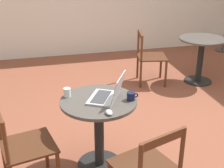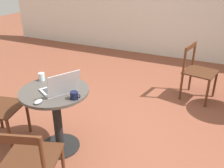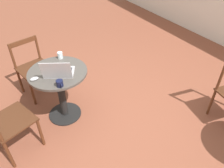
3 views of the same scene
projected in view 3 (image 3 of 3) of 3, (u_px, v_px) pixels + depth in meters
name	position (u px, v px, depth m)	size (l,w,h in m)	color
ground_plane	(123.00, 130.00, 2.95)	(16.00, 16.00, 0.00)	brown
cafe_table_near	(60.00, 85.00, 2.85)	(0.74, 0.74, 0.76)	black
chair_near_front	(7.00, 123.00, 2.44)	(0.58, 0.58, 0.86)	#562D19
chair_near_left	(34.00, 68.00, 3.33)	(0.55, 0.55, 0.86)	#562D19
laptop	(59.00, 72.00, 2.62)	(0.43, 0.45, 0.25)	#B7B7BC
mouse	(34.00, 79.00, 2.56)	(0.06, 0.10, 0.03)	#B7B7BC
mug	(60.00, 83.00, 2.45)	(0.11, 0.08, 0.08)	#141938
drinking_glass	(60.00, 55.00, 2.93)	(0.07, 0.07, 0.09)	silver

